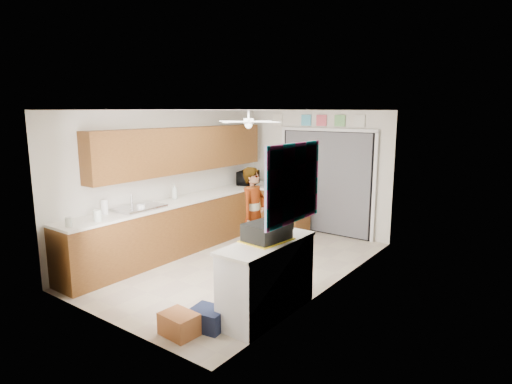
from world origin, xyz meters
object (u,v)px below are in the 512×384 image
Objects in this scene: navy_crate at (208,318)px; suitcase at (267,232)px; soap_bottle at (175,191)px; cardboard_box at (179,324)px; microwave at (248,178)px; cup at (141,208)px; paper_towel_roll at (104,207)px; man at (254,215)px; dog at (270,239)px.

suitcase is at bearing 66.11° from navy_crate.
soap_bottle is 3.23m from cardboard_box.
microwave is 0.99× the size of suitcase.
microwave is 4.53m from navy_crate.
cup is 0.23× the size of suitcase.
suitcase is at bearing 7.39° from paper_towel_roll.
microwave reaches higher than cardboard_box.
man is (1.48, 0.38, -0.29)m from soap_bottle.
cardboard_box is (2.01, -1.14, -0.86)m from cup.
man reaches higher than cardboard_box.
cardboard_box reaches higher than navy_crate.
navy_crate is at bearing -166.96° from microwave.
microwave reaches higher than suitcase.
soap_bottle is 0.45× the size of dog.
soap_bottle is at bearing 143.68° from navy_crate.
navy_crate is 0.63× the size of dog.
microwave is at bearing 87.59° from paper_towel_roll.
man is (1.35, -1.62, -0.29)m from microwave.
cardboard_box is at bearing -42.70° from soap_bottle.
dog is (1.49, 2.29, -0.81)m from paper_towel_roll.
paper_towel_roll is at bearing -90.66° from soap_bottle.
soap_bottle is at bearing 104.84° from cup.
soap_bottle is 1.42m from paper_towel_roll.
navy_crate is (2.43, -1.78, -0.96)m from soap_bottle.
paper_towel_roll is at bearing -141.20° from dog.
cup is 0.30× the size of cardboard_box.
paper_towel_roll is at bearing 159.28° from microwave.
navy_crate is at bearing -159.66° from man.
man is at bearing 113.69° from navy_crate.
cup reaches higher than cardboard_box.
paper_towel_roll is at bearing 163.65° from cardboard_box.
soap_bottle reaches higher than cardboard_box.
soap_bottle is 0.98m from cup.
man reaches higher than suitcase.
cardboard_box is at bearing -170.67° from microwave.
paper_towel_roll is 2.79m from suitcase.
microwave is 2.94m from cup.
man is (1.23, 1.32, -0.19)m from cup.
soap_bottle is 0.71× the size of navy_crate.
paper_towel_roll is at bearing -166.26° from suitcase.
navy_crate is at bearing -8.47° from paper_towel_roll.
soap_bottle is 1.90m from dog.
dog is (-0.96, 2.65, 0.13)m from navy_crate.
soap_bottle is 1.23× the size of paper_towel_roll.
suitcase is (2.75, -1.06, -0.03)m from soap_bottle.
soap_bottle is 3.16m from navy_crate.
suitcase is 2.45m from dog.
soap_bottle is at bearing -167.70° from dog.
cup is at bearing 164.10° from microwave.
soap_bottle is 2.27× the size of cup.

